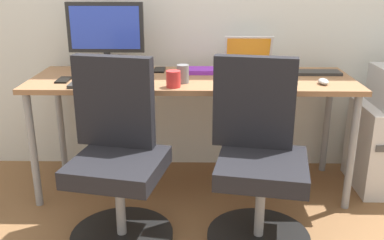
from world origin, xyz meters
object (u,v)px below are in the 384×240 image
(desktop_monitor, at_px, (106,32))
(coffee_mug, at_px, (173,79))
(office_chair_right, at_px, (258,161))
(open_laptop, at_px, (249,63))
(office_chair_left, at_px, (118,160))

(desktop_monitor, distance_m, coffee_mug, 0.64)
(office_chair_right, distance_m, open_laptop, 0.80)
(office_chair_left, height_order, desktop_monitor, desktop_monitor)
(desktop_monitor, bearing_deg, office_chair_right, -38.37)
(office_chair_left, bearing_deg, office_chair_right, 0.03)
(office_chair_left, relative_size, office_chair_right, 1.00)
(open_laptop, bearing_deg, office_chair_right, -90.93)
(desktop_monitor, bearing_deg, office_chair_left, -76.29)
(office_chair_left, height_order, coffee_mug, office_chair_left)
(office_chair_left, bearing_deg, desktop_monitor, 103.71)
(office_chair_right, relative_size, open_laptop, 3.03)
(desktop_monitor, bearing_deg, open_laptop, 0.19)
(office_chair_right, height_order, open_laptop, open_laptop)
(office_chair_left, xyz_separation_m, desktop_monitor, (-0.17, 0.71, 0.56))
(office_chair_left, xyz_separation_m, open_laptop, (0.73, 0.71, 0.36))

